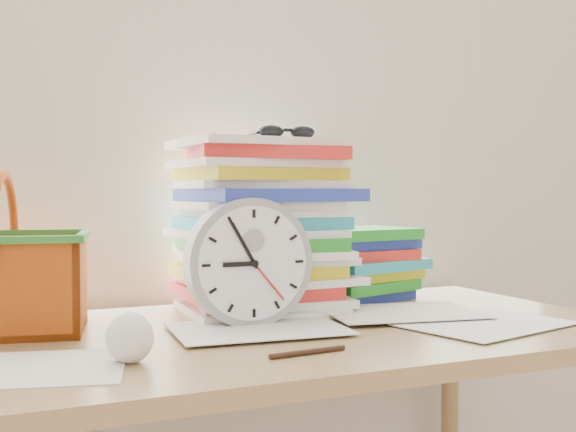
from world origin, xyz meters
name	(u,v)px	position (x,y,z in m)	size (l,w,h in m)	color
curtain	(198,61)	(0.00, 1.98, 1.30)	(2.40, 0.01, 2.50)	silver
desk	(260,370)	(0.00, 1.60, 0.68)	(1.40, 0.70, 0.75)	olive
paper_stack	(263,226)	(0.08, 1.79, 0.93)	(0.36, 0.29, 0.36)	white
clock	(249,262)	(-0.01, 1.64, 0.87)	(0.24, 0.24, 0.05)	#939497
sunglasses	(287,132)	(0.11, 1.73, 1.12)	(0.14, 0.12, 0.03)	black
book_stack	(361,264)	(0.35, 1.84, 0.83)	(0.28, 0.21, 0.17)	white
basket	(4,253)	(-0.43, 1.76, 0.89)	(0.28, 0.22, 0.28)	#C35413
crumpled_ball	(129,337)	(-0.27, 1.45, 0.79)	(0.08, 0.08, 0.08)	white
pen	(308,352)	(-0.01, 1.38, 0.75)	(0.01, 0.01, 0.13)	black
scattered_papers	(260,326)	(0.00, 1.60, 0.76)	(1.26, 0.42, 0.02)	white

